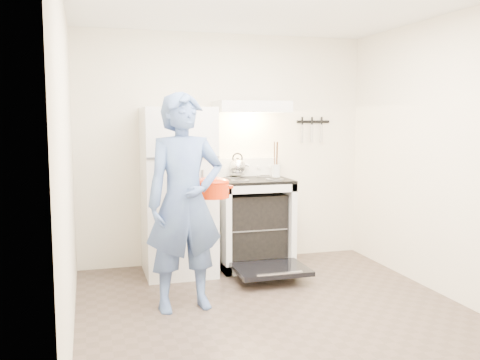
# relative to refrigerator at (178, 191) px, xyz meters

# --- Properties ---
(floor) EXTENTS (3.60, 3.60, 0.00)m
(floor) POSITION_rel_refrigerator_xyz_m (0.58, -1.45, -0.85)
(floor) COLOR #4C3E35
(floor) RESTS_ON ground
(back_wall) EXTENTS (3.20, 0.02, 2.50)m
(back_wall) POSITION_rel_refrigerator_xyz_m (0.58, 0.35, 0.40)
(back_wall) COLOR beige
(back_wall) RESTS_ON ground
(refrigerator) EXTENTS (0.70, 0.70, 1.70)m
(refrigerator) POSITION_rel_refrigerator_xyz_m (0.00, 0.00, 0.00)
(refrigerator) COLOR silver
(refrigerator) RESTS_ON floor
(stove_body) EXTENTS (0.76, 0.65, 0.92)m
(stove_body) POSITION_rel_refrigerator_xyz_m (0.81, 0.02, -0.39)
(stove_body) COLOR silver
(stove_body) RESTS_ON floor
(cooktop) EXTENTS (0.76, 0.65, 0.03)m
(cooktop) POSITION_rel_refrigerator_xyz_m (0.81, 0.02, 0.09)
(cooktop) COLOR black
(cooktop) RESTS_ON stove_body
(backsplash) EXTENTS (0.76, 0.07, 0.20)m
(backsplash) POSITION_rel_refrigerator_xyz_m (0.81, 0.31, 0.20)
(backsplash) COLOR silver
(backsplash) RESTS_ON cooktop
(oven_door) EXTENTS (0.70, 0.54, 0.04)m
(oven_door) POSITION_rel_refrigerator_xyz_m (0.81, -0.57, -0.72)
(oven_door) COLOR black
(oven_door) RESTS_ON floor
(oven_rack) EXTENTS (0.60, 0.52, 0.01)m
(oven_rack) POSITION_rel_refrigerator_xyz_m (0.81, 0.02, -0.41)
(oven_rack) COLOR gray
(oven_rack) RESTS_ON stove_body
(range_hood) EXTENTS (0.76, 0.50, 0.12)m
(range_hood) POSITION_rel_refrigerator_xyz_m (0.81, 0.10, 0.86)
(range_hood) COLOR silver
(range_hood) RESTS_ON back_wall
(knife_strip) EXTENTS (0.40, 0.02, 0.03)m
(knife_strip) POSITION_rel_refrigerator_xyz_m (1.63, 0.33, 0.70)
(knife_strip) COLOR black
(knife_strip) RESTS_ON back_wall
(pizza_stone) EXTENTS (0.34, 0.34, 0.02)m
(pizza_stone) POSITION_rel_refrigerator_xyz_m (0.75, 0.09, -0.40)
(pizza_stone) COLOR #977156
(pizza_stone) RESTS_ON oven_rack
(tea_kettle) EXTENTS (0.22, 0.18, 0.27)m
(tea_kettle) POSITION_rel_refrigerator_xyz_m (0.69, 0.20, 0.23)
(tea_kettle) COLOR #BABABF
(tea_kettle) RESTS_ON cooktop
(utensil_jar) EXTENTS (0.11, 0.11, 0.13)m
(utensil_jar) POSITION_rel_refrigerator_xyz_m (1.02, -0.12, 0.20)
(utensil_jar) COLOR silver
(utensil_jar) RESTS_ON cooktop
(person) EXTENTS (0.70, 0.51, 1.81)m
(person) POSITION_rel_refrigerator_xyz_m (-0.12, -1.05, 0.05)
(person) COLOR navy
(person) RESTS_ON floor
(dutch_oven) EXTENTS (0.37, 0.30, 0.24)m
(dutch_oven) POSITION_rel_refrigerator_xyz_m (0.17, -0.80, 0.11)
(dutch_oven) COLOR red
(dutch_oven) RESTS_ON person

